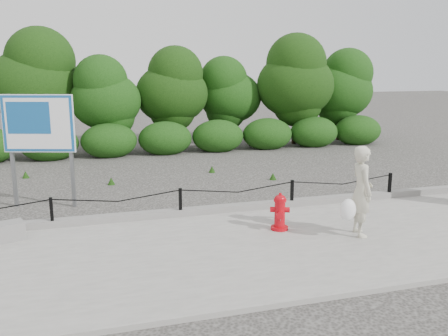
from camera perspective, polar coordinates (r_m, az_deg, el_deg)
ground at (r=9.92m, az=-5.23°, el=-6.23°), size 90.00×90.00×0.00m
sidewalk at (r=8.07m, az=-2.40°, el=-10.26°), size 14.00×4.00×0.08m
curb at (r=9.92m, az=-5.30°, el=-5.32°), size 14.00×0.22×0.14m
chain_barrier at (r=9.79m, az=-5.28°, el=-3.69°), size 10.06×0.06×0.60m
treeline at (r=18.38m, az=-9.14°, el=9.50°), size 20.08×3.60×4.42m
fire_hydrant at (r=9.04m, az=6.73°, el=-5.31°), size 0.43×0.43×0.71m
pedestrian at (r=8.90m, az=16.11°, el=-2.82°), size 0.75×0.67×1.66m
advertising_sign at (r=11.16m, az=-21.42°, el=4.43°), size 1.52×0.56×2.53m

